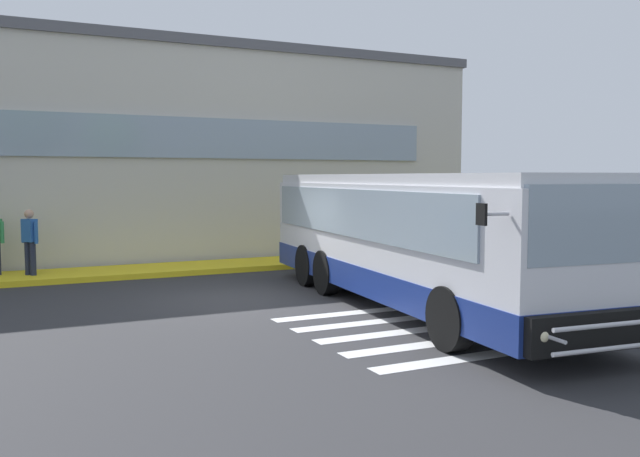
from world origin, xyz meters
TOP-DOWN VIEW (x-y plane):
  - ground_plane at (0.00, 0.00)m, footprint 80.00×90.00m
  - bay_paint_stripes at (2.00, -4.20)m, footprint 4.40×3.96m
  - terminal_building at (-0.68, 11.62)m, footprint 22.83×13.80m
  - boarding_curb at (0.00, 4.80)m, footprint 25.03×2.00m
  - bus_main_foreground at (2.89, -2.39)m, footprint 3.98×10.96m
  - passenger_at_curb_edge at (-3.97, 4.74)m, footprint 0.40×0.50m

SIDE VIEW (x-z plane):
  - ground_plane at x=0.00m, z-range -0.02..0.00m
  - bay_paint_stripes at x=2.00m, z-range 0.00..0.01m
  - boarding_curb at x=0.00m, z-range 0.00..0.15m
  - passenger_at_curb_edge at x=-3.97m, z-range 0.24..1.92m
  - bus_main_foreground at x=2.89m, z-range -0.02..2.68m
  - terminal_building at x=-0.68m, z-range -0.01..6.83m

